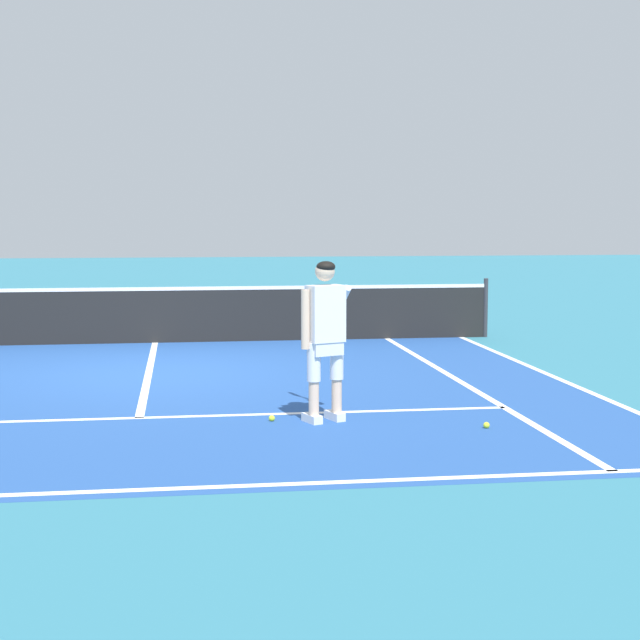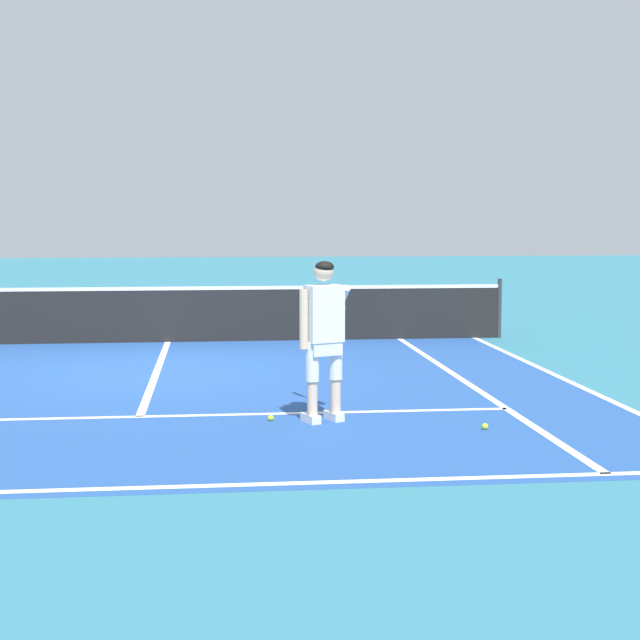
# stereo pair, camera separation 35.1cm
# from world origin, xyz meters

# --- Properties ---
(ground_plane) EXTENTS (80.00, 80.00, 0.00)m
(ground_plane) POSITION_xyz_m (0.00, 0.00, 0.00)
(ground_plane) COLOR teal
(court_inner_surface) EXTENTS (10.98, 9.63, 0.00)m
(court_inner_surface) POSITION_xyz_m (0.00, -1.33, 0.00)
(court_inner_surface) COLOR #234C93
(court_inner_surface) RESTS_ON ground
(line_baseline) EXTENTS (10.98, 0.10, 0.01)m
(line_baseline) POSITION_xyz_m (0.00, -5.95, 0.00)
(line_baseline) COLOR white
(line_baseline) RESTS_ON ground
(line_service) EXTENTS (8.23, 0.10, 0.01)m
(line_service) POSITION_xyz_m (0.00, -3.11, 0.00)
(line_service) COLOR white
(line_service) RESTS_ON ground
(line_centre_service) EXTENTS (0.10, 6.40, 0.01)m
(line_centre_service) POSITION_xyz_m (0.00, 0.09, 0.00)
(line_centre_service) COLOR white
(line_centre_service) RESTS_ON ground
(line_singles_right) EXTENTS (0.10, 9.23, 0.01)m
(line_singles_right) POSITION_xyz_m (4.12, -1.33, 0.00)
(line_singles_right) COLOR white
(line_singles_right) RESTS_ON ground
(line_doubles_right) EXTENTS (0.10, 9.23, 0.01)m
(line_doubles_right) POSITION_xyz_m (5.49, -1.33, 0.00)
(line_doubles_right) COLOR white
(line_doubles_right) RESTS_ON ground
(tennis_net) EXTENTS (11.96, 0.08, 1.07)m
(tennis_net) POSITION_xyz_m (0.00, 3.29, 0.50)
(tennis_net) COLOR #333338
(tennis_net) RESTS_ON ground
(tennis_player) EXTENTS (0.57, 1.23, 1.71)m
(tennis_player) POSITION_xyz_m (1.97, -3.56, 0.99)
(tennis_player) COLOR white
(tennis_player) RESTS_ON ground
(tennis_ball_near_feet) EXTENTS (0.07, 0.07, 0.07)m
(tennis_ball_near_feet) POSITION_xyz_m (1.41, -3.48, 0.03)
(tennis_ball_near_feet) COLOR #CCE02D
(tennis_ball_near_feet) RESTS_ON ground
(tennis_ball_by_baseline) EXTENTS (0.07, 0.07, 0.07)m
(tennis_ball_by_baseline) POSITION_xyz_m (3.57, -4.14, 0.03)
(tennis_ball_by_baseline) COLOR #CCE02D
(tennis_ball_by_baseline) RESTS_ON ground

